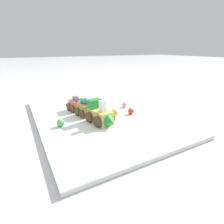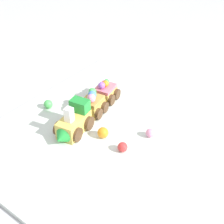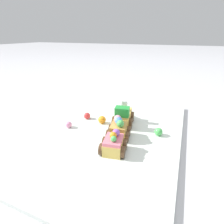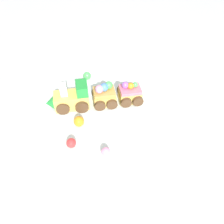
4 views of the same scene
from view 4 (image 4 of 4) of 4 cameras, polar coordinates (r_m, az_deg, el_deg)
ground_plane at (r=0.58m, az=-4.15°, el=-1.22°), size 10.00×10.00×0.00m
display_board at (r=0.58m, az=-4.18°, el=-0.81°), size 0.60×0.43×0.01m
cake_train_locomotive at (r=0.58m, az=-10.97°, el=3.34°), size 0.12×0.08×0.08m
cake_car_caramel at (r=0.59m, az=-2.03°, el=4.37°), size 0.07×0.07×0.06m
cake_car_strawberry at (r=0.60m, az=4.66°, el=4.87°), size 0.07×0.07×0.06m
gumball_pink at (r=0.48m, az=-1.61°, el=-10.34°), size 0.02×0.02×0.02m
gumball_green at (r=0.68m, az=-6.52°, el=9.38°), size 0.02×0.02×0.02m
gumball_red at (r=0.50m, az=-10.62°, el=-7.96°), size 0.02×0.02×0.02m
gumball_orange at (r=0.54m, az=-8.64°, el=-2.42°), size 0.03×0.03×0.03m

